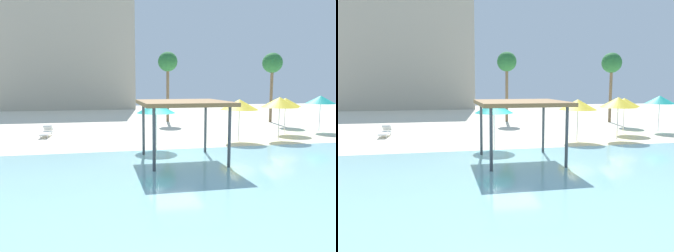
# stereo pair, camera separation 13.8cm
# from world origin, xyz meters

# --- Properties ---
(ground_plane) EXTENTS (80.00, 80.00, 0.00)m
(ground_plane) POSITION_xyz_m (0.00, 0.00, 0.00)
(ground_plane) COLOR beige
(lagoon_water) EXTENTS (44.00, 13.50, 0.04)m
(lagoon_water) POSITION_xyz_m (0.00, -5.25, 0.02)
(lagoon_water) COLOR #8CC6CC
(lagoon_water) RESTS_ON ground
(shade_pavilion) EXTENTS (4.04, 4.04, 2.90)m
(shade_pavilion) POSITION_xyz_m (0.06, -1.27, 2.71)
(shade_pavilion) COLOR #42474C
(shade_pavilion) RESTS_ON ground
(beach_umbrella_yellow_1) EXTENTS (2.26, 2.26, 2.65)m
(beach_umbrella_yellow_1) POSITION_xyz_m (9.77, 5.92, 2.34)
(beach_umbrella_yellow_1) COLOR silver
(beach_umbrella_yellow_1) RESTS_ON ground
(beach_umbrella_teal_3) EXTENTS (2.25, 2.25, 2.79)m
(beach_umbrella_teal_3) POSITION_xyz_m (13.06, 6.38, 2.48)
(beach_umbrella_teal_3) COLOR silver
(beach_umbrella_teal_3) RESTS_ON ground
(beach_umbrella_yellow_4) EXTENTS (2.46, 2.46, 2.83)m
(beach_umbrella_yellow_4) POSITION_xyz_m (7.88, 3.51, 2.49)
(beach_umbrella_yellow_4) COLOR silver
(beach_umbrella_yellow_4) RESTS_ON ground
(beach_umbrella_teal_5) EXTENTS (2.19, 2.19, 2.67)m
(beach_umbrella_teal_5) POSITION_xyz_m (-0.68, 1.99, 2.36)
(beach_umbrella_teal_5) COLOR silver
(beach_umbrella_teal_5) RESTS_ON ground
(beach_umbrella_yellow_6) EXTENTS (2.45, 2.45, 2.71)m
(beach_umbrella_yellow_6) POSITION_xyz_m (5.07, 3.59, 2.37)
(beach_umbrella_yellow_6) COLOR silver
(beach_umbrella_yellow_6) RESTS_ON ground
(lounge_chair_1) EXTENTS (0.70, 1.92, 0.74)m
(lounge_chair_1) POSITION_xyz_m (-7.49, 7.93, 0.33)
(lounge_chair_1) COLOR white
(lounge_chair_1) RESTS_ON ground
(palm_tree_0) EXTENTS (1.90, 1.90, 6.64)m
(palm_tree_0) POSITION_xyz_m (12.48, 12.92, 5.52)
(palm_tree_0) COLOR brown
(palm_tree_0) RESTS_ON ground
(palm_tree_1) EXTENTS (1.90, 1.90, 6.79)m
(palm_tree_1) POSITION_xyz_m (2.81, 15.50, 5.66)
(palm_tree_1) COLOR brown
(palm_tree_1) RESTS_ON ground
(hotel_block_0) EXTENTS (18.92, 8.57, 17.34)m
(hotel_block_0) POSITION_xyz_m (-8.04, 36.18, 8.67)
(hotel_block_0) COLOR #B2A893
(hotel_block_0) RESTS_ON ground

